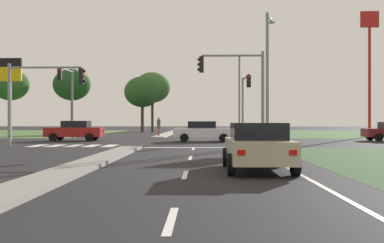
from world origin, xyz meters
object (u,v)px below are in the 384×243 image
Objects in this scene: traffic_signal_far_right at (245,95)px; traffic_signal_far_left at (68,91)px; car_white_fourth at (203,131)px; treeline_second at (72,85)px; treeline_third at (152,88)px; pedestrian_at_median at (159,124)px; fuel_price_totem at (10,80)px; car_red_third at (75,131)px; treeline_near at (10,85)px; car_beige_near at (257,146)px; street_lamp_second at (268,71)px; traffic_signal_near_right at (239,82)px; street_lamp_third at (240,91)px; treeline_fourth at (142,92)px; traffic_signal_near_left at (39,89)px; fastfood_pole_sign at (369,46)px.

traffic_signal_far_left reaches higher than traffic_signal_far_right.
treeline_second is (-19.46, 32.20, 6.15)m from car_white_fourth.
traffic_signal_far_right is 27.76m from treeline_third.
car_white_fourth is 2.55× the size of pedestrian_at_median.
traffic_signal_far_left is at bearing 48.17° from fuel_price_totem.
pedestrian_at_median is 0.19× the size of treeline_second.
car_red_third is 32.39m from treeline_near.
car_beige_near is 29.66m from pedestrian_at_median.
fuel_price_totem is at bearing 163.15° from street_lamp_second.
traffic_signal_near_right is 0.64× the size of street_lamp_third.
traffic_signal_far_right is 0.97× the size of traffic_signal_near_right.
treeline_fourth is at bearing -163.29° from car_white_fourth.
fuel_price_totem reaches higher than car_white_fourth.
fuel_price_totem is at bearing -66.72° from treeline_near.
traffic_signal_far_right is 15.22m from traffic_signal_far_left.
traffic_signal_near_left is 0.65× the size of treeline_fourth.
traffic_signal_near_left is (-9.90, -7.56, 2.70)m from car_white_fourth.
car_red_third is 0.58× the size of treeline_fourth.
treeline_third is (-7.11, 29.10, 5.50)m from car_white_fourth.
traffic_signal_far_right is 1.10× the size of traffic_signal_near_left.
traffic_signal_far_right is 16.29m from fastfood_pole_sign.
treeline_second is (-9.56, 39.76, 3.45)m from traffic_signal_near_left.
car_red_third is 10.22m from car_white_fourth.
traffic_signal_near_right reaches higher than pedestrian_at_median.
treeline_third is at bearing -14.11° from treeline_second.
treeline_third is (-10.61, 25.53, 2.50)m from traffic_signal_far_right.
fuel_price_totem is (-10.84, -8.38, 3.51)m from pedestrian_at_median.
treeline_third is at bearing 74.36° from fuel_price_totem.
traffic_signal_near_right is at bearing -61.52° from treeline_second.
traffic_signal_near_right is (0.47, 12.61, 3.11)m from car_beige_near.
car_white_fourth is at bearing 105.57° from traffic_signal_near_right.
fastfood_pole_sign is (28.47, 7.04, 4.93)m from traffic_signal_far_left.
car_red_third is at bearing -158.97° from fastfood_pole_sign.
treeline_near is (-22.70, 19.18, 5.42)m from pedestrian_at_median.
car_beige_near is at bearing -92.15° from traffic_signal_near_right.
traffic_signal_far_right is at bearing 85.51° from car_beige_near.
traffic_signal_near_left is at bearing -120.92° from street_lamp_third.
traffic_signal_near_left is 9.69m from fuel_price_totem.
fuel_price_totem is (-5.21, 8.08, 1.25)m from traffic_signal_near_left.
traffic_signal_far_left is 0.70× the size of treeline_near.
car_beige_near is 0.86× the size of traffic_signal_near_left.
car_white_fourth is 0.54× the size of treeline_third.
fuel_price_totem is (-17.22, 8.08, 0.86)m from traffic_signal_near_right.
street_lamp_third is (-0.04, 21.10, 0.17)m from street_lamp_second.
pedestrian_at_median is (5.63, 16.46, -2.26)m from traffic_signal_near_left.
traffic_signal_far_left is 0.73× the size of treeline_third.
traffic_signal_far_left is 9.21m from pedestrian_at_median.
street_lamp_third reaches higher than traffic_signal_far_right.
car_red_third is 0.52× the size of street_lamp_second.
street_lamp_third reaches higher than traffic_signal_near_left.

